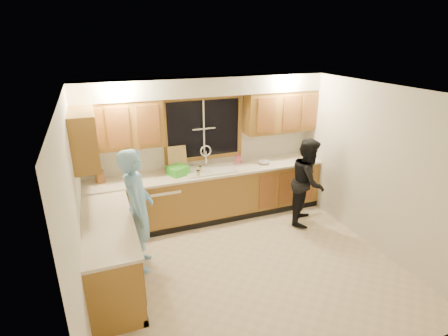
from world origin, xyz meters
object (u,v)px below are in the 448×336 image
(stove, at_px, (114,281))
(sink, at_px, (210,173))
(bowl, at_px, (264,162))
(dish_crate, at_px, (178,170))
(knife_block, at_px, (100,176))
(dishwasher, at_px, (163,205))
(woman, at_px, (308,181))
(soap_bottle, at_px, (238,158))
(man, at_px, (138,211))

(stove, bearing_deg, sink, 45.39)
(bowl, bearing_deg, sink, 177.88)
(sink, bearing_deg, bowl, -2.12)
(sink, relative_size, dish_crate, 2.78)
(sink, xyz_separation_m, knife_block, (-1.81, 0.11, 0.16))
(dishwasher, relative_size, bowl, 3.85)
(woman, relative_size, bowl, 7.16)
(stove, xyz_separation_m, knife_block, (-0.01, 1.93, 0.58))
(stove, xyz_separation_m, bowl, (2.85, 1.79, 0.50))
(woman, xyz_separation_m, bowl, (-0.50, 0.69, 0.18))
(woman, height_order, soap_bottle, woman)
(woman, xyz_separation_m, soap_bottle, (-0.93, 0.89, 0.25))
(dishwasher, height_order, stove, stove)
(knife_block, bearing_deg, stove, -109.49)
(stove, relative_size, soap_bottle, 4.76)
(woman, height_order, knife_block, woman)
(stove, bearing_deg, dish_crate, 56.05)
(woman, bearing_deg, dish_crate, 109.90)
(knife_block, distance_m, bowl, 2.86)
(man, bearing_deg, dish_crate, -30.24)
(knife_block, bearing_deg, woman, -33.65)
(stove, height_order, dish_crate, dish_crate)
(man, distance_m, soap_bottle, 2.32)
(stove, bearing_deg, woman, 18.13)
(stove, relative_size, bowl, 4.23)
(sink, distance_m, stove, 2.60)
(soap_bottle, bearing_deg, dish_crate, -173.07)
(dishwasher, xyz_separation_m, stove, (-0.95, -1.81, 0.04))
(knife_block, bearing_deg, bowl, -22.60)
(knife_block, bearing_deg, man, -88.59)
(dishwasher, relative_size, soap_bottle, 4.33)
(stove, xyz_separation_m, dish_crate, (1.24, 1.85, 0.54))
(dishwasher, xyz_separation_m, soap_bottle, (1.47, 0.18, 0.60))
(dishwasher, bearing_deg, man, -118.00)
(man, xyz_separation_m, knife_block, (-0.43, 1.11, 0.14))
(man, bearing_deg, bowl, -59.91)
(woman, xyz_separation_m, dish_crate, (-2.11, 0.75, 0.23))
(man, bearing_deg, sink, -45.50)
(sink, bearing_deg, stove, -134.61)
(woman, bearing_deg, soap_bottle, 85.67)
(stove, height_order, woman, woman)
(woman, bearing_deg, stove, 147.59)
(dishwasher, bearing_deg, woman, -16.56)
(sink, bearing_deg, soap_bottle, 14.81)
(man, xyz_separation_m, dish_crate, (0.82, 1.03, 0.11))
(dish_crate, bearing_deg, stove, -123.95)
(dish_crate, height_order, bowl, dish_crate)
(man, relative_size, bowl, 8.32)
(man, distance_m, dish_crate, 1.32)
(sink, height_order, bowl, sink)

